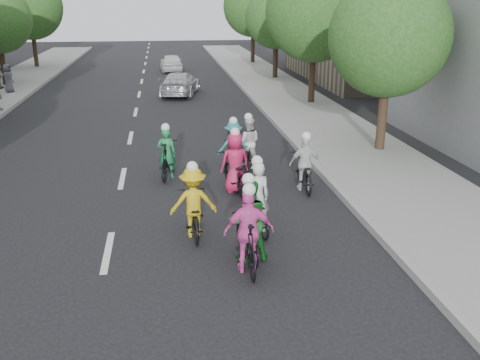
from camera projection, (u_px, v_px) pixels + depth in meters
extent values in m
plane|color=black|center=(108.00, 252.00, 11.49)|extent=(120.00, 120.00, 0.00)
cube|color=gray|center=(328.00, 129.00, 21.92)|extent=(4.00, 80.00, 0.15)
cube|color=#999993|center=(282.00, 130.00, 21.65)|extent=(0.18, 80.00, 0.18)
cube|color=gray|center=(386.00, 17.00, 34.84)|extent=(10.00, 14.00, 8.00)
cylinder|color=black|center=(4.00, 68.00, 32.49)|extent=(0.32, 0.32, 2.27)
cylinder|color=black|center=(35.00, 52.00, 40.88)|extent=(0.32, 0.32, 2.48)
sphere|color=#244B19|center=(30.00, 7.00, 39.82)|extent=(4.80, 4.80, 4.80)
cylinder|color=black|center=(382.00, 121.00, 18.50)|extent=(0.32, 0.32, 2.27)
sphere|color=#244B19|center=(389.00, 36.00, 17.58)|extent=(4.00, 4.00, 4.00)
cylinder|color=black|center=(312.00, 80.00, 26.89)|extent=(0.32, 0.32, 2.48)
sphere|color=#244B19|center=(315.00, 12.00, 25.83)|extent=(4.80, 4.80, 4.80)
cylinder|color=black|center=(275.00, 62.00, 35.35)|extent=(0.32, 0.32, 2.27)
sphere|color=#244B19|center=(276.00, 17.00, 34.44)|extent=(4.00, 4.00, 4.00)
cylinder|color=black|center=(253.00, 48.00, 43.75)|extent=(0.32, 0.32, 2.48)
sphere|color=#244B19|center=(253.00, 6.00, 42.68)|extent=(4.80, 4.80, 4.80)
imported|color=black|center=(256.00, 212.00, 12.45)|extent=(0.86, 1.83, 0.92)
imported|color=silver|center=(257.00, 198.00, 12.23)|extent=(0.67, 0.49, 1.70)
sphere|color=white|center=(257.00, 161.00, 11.95)|extent=(0.26, 0.26, 0.26)
imported|color=black|center=(247.00, 236.00, 11.10)|extent=(0.66, 1.68, 0.98)
imported|color=#197223|center=(248.00, 221.00, 10.88)|extent=(0.92, 0.76, 1.75)
sphere|color=white|center=(248.00, 180.00, 10.59)|extent=(0.26, 0.26, 0.26)
imported|color=black|center=(193.00, 215.00, 12.24)|extent=(0.67, 1.81, 0.94)
imported|color=gold|center=(193.00, 202.00, 12.04)|extent=(1.07, 0.63, 1.63)
sphere|color=white|center=(192.00, 167.00, 11.77)|extent=(0.26, 0.26, 0.26)
imported|color=black|center=(248.00, 244.00, 10.64)|extent=(0.51, 1.80, 1.08)
imported|color=#F957BF|center=(249.00, 232.00, 10.45)|extent=(1.00, 0.42, 1.71)
sphere|color=white|center=(249.00, 190.00, 10.16)|extent=(0.26, 0.26, 0.26)
imported|color=black|center=(235.00, 173.00, 15.02)|extent=(1.03, 2.06, 1.03)
imported|color=#BF1E4B|center=(235.00, 163.00, 14.82)|extent=(0.91, 0.68, 1.70)
sphere|color=white|center=(235.00, 132.00, 14.54)|extent=(0.26, 0.26, 0.26)
imported|color=black|center=(167.00, 159.00, 16.14)|extent=(0.84, 1.94, 1.13)
imported|color=#227F44|center=(167.00, 153.00, 15.98)|extent=(0.62, 0.46, 1.54)
sphere|color=white|center=(165.00, 128.00, 15.72)|extent=(0.26, 0.26, 0.26)
imported|color=black|center=(248.00, 150.00, 17.36)|extent=(1.04, 2.00, 1.00)
imported|color=silver|center=(248.00, 142.00, 17.17)|extent=(0.88, 0.74, 1.58)
sphere|color=white|center=(248.00, 117.00, 16.91)|extent=(0.26, 0.26, 0.26)
imported|color=black|center=(233.00, 154.00, 16.96)|extent=(0.62, 1.59, 0.93)
imported|color=teal|center=(233.00, 146.00, 16.77)|extent=(1.06, 0.69, 1.55)
sphere|color=white|center=(233.00, 121.00, 16.51)|extent=(0.26, 0.26, 0.26)
imported|color=black|center=(304.00, 172.00, 15.17)|extent=(0.76, 1.89, 0.98)
imported|color=silver|center=(305.00, 164.00, 14.99)|extent=(0.92, 0.43, 1.54)
sphere|color=white|center=(306.00, 136.00, 14.73)|extent=(0.26, 0.26, 0.26)
imported|color=#BBBCC1|center=(180.00, 84.00, 29.89)|extent=(2.62, 4.61, 1.26)
imported|color=silver|center=(171.00, 63.00, 39.41)|extent=(1.67, 3.81, 1.28)
imported|color=#4C4B57|center=(8.00, 78.00, 29.72)|extent=(0.60, 0.83, 1.58)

